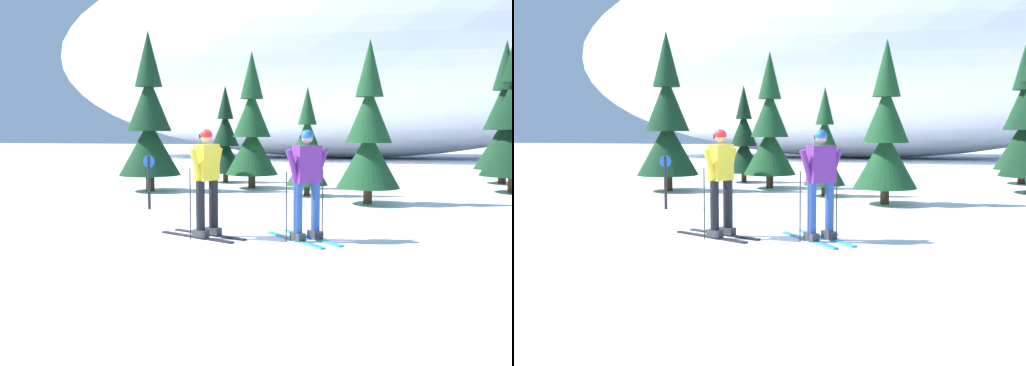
# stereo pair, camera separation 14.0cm
# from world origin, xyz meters

# --- Properties ---
(ground_plane) EXTENTS (120.00, 120.00, 0.00)m
(ground_plane) POSITION_xyz_m (0.00, 0.00, 0.00)
(ground_plane) COLOR white
(skier_purple_jacket) EXTENTS (1.41, 1.52, 1.84)m
(skier_purple_jacket) POSITION_xyz_m (1.99, -0.01, 0.98)
(skier_purple_jacket) COLOR #2893CC
(skier_purple_jacket) RESTS_ON ground
(skier_yellow_jacket) EXTENTS (1.64, 1.09, 1.85)m
(skier_yellow_jacket) POSITION_xyz_m (0.28, -0.07, 0.98)
(skier_yellow_jacket) COLOR black
(skier_yellow_jacket) RESTS_ON ground
(pine_tree_far_left) EXTENTS (1.84, 1.84, 4.76)m
(pine_tree_far_left) POSITION_xyz_m (-3.62, 6.80, 1.99)
(pine_tree_far_left) COLOR #47301E
(pine_tree_far_left) RESTS_ON ground
(pine_tree_left) EXTENTS (1.30, 1.30, 3.37)m
(pine_tree_left) POSITION_xyz_m (-2.15, 10.05, 1.41)
(pine_tree_left) COLOR #47301E
(pine_tree_left) RESTS_ON ground
(pine_tree_center_left) EXTENTS (1.65, 1.65, 4.27)m
(pine_tree_center_left) POSITION_xyz_m (-0.81, 8.27, 1.79)
(pine_tree_center_left) COLOR #47301E
(pine_tree_center_left) RESTS_ON ground
(pine_tree_center) EXTENTS (1.17, 1.17, 3.02)m
(pine_tree_center) POSITION_xyz_m (1.17, 6.49, 1.26)
(pine_tree_center) COLOR #47301E
(pine_tree_center) RESTS_ON ground
(pine_tree_center_right) EXTENTS (1.56, 1.56, 4.04)m
(pine_tree_center_right) POSITION_xyz_m (2.87, 5.04, 1.69)
(pine_tree_center_right) COLOR #47301E
(pine_tree_center_right) RESTS_ON ground
(pine_tree_far_right) EXTENTS (1.87, 1.87, 4.84)m
(pine_tree_far_right) POSITION_xyz_m (7.22, 11.57, 2.03)
(pine_tree_far_right) COLOR #47301E
(pine_tree_far_right) RESTS_ON ground
(snow_ridge_background) EXTENTS (39.30, 14.52, 13.73)m
(snow_ridge_background) POSITION_xyz_m (0.66, 28.66, 6.87)
(snow_ridge_background) COLOR white
(snow_ridge_background) RESTS_ON ground
(trail_marker_post) EXTENTS (0.28, 0.07, 1.25)m
(trail_marker_post) POSITION_xyz_m (-2.05, 3.00, 0.72)
(trail_marker_post) COLOR black
(trail_marker_post) RESTS_ON ground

